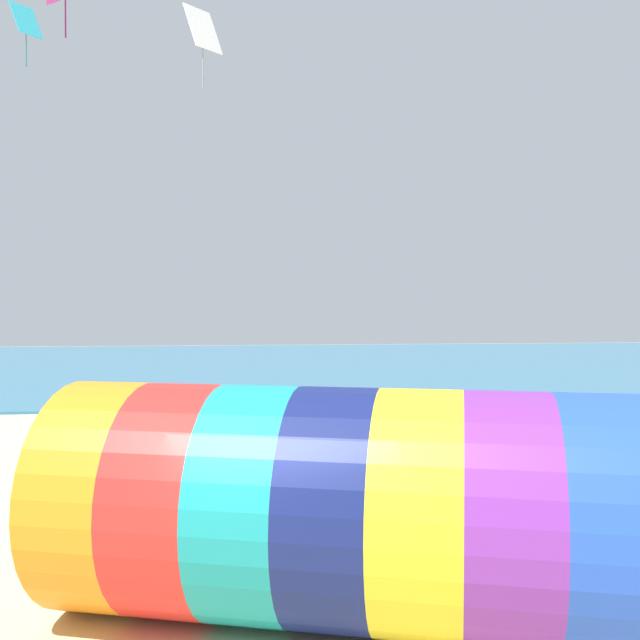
{
  "coord_description": "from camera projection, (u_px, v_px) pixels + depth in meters",
  "views": [
    {
      "loc": [
        -0.43,
        -8.5,
        3.99
      ],
      "look_at": [
        0.81,
        2.2,
        3.74
      ],
      "focal_mm": 40.0,
      "sensor_mm": 36.0,
      "label": 1
    }
  ],
  "objects": [
    {
      "name": "giant_inflatable_tube",
      "position": [
        340.0,
        506.0,
        8.84
      ],
      "size": [
        7.66,
        4.96,
        2.95
      ],
      "color": "orange",
      "rests_on": "ground"
    },
    {
      "name": "kite_white_diamond",
      "position": [
        203.0,
        30.0,
        16.12
      ],
      "size": [
        0.89,
        0.88,
        1.87
      ],
      "color": "white"
    },
    {
      "name": "sea",
      "position": [
        245.0,
        364.0,
        46.38
      ],
      "size": [
        120.0,
        40.0,
        0.1
      ],
      "primitive_type": "cube",
      "color": "teal",
      "rests_on": "ground"
    },
    {
      "name": "kite_cyan_diamond",
      "position": [
        26.0,
        21.0,
        24.83
      ],
      "size": [
        1.1,
        1.13,
        2.22
      ],
      "color": "#2DB2C6"
    },
    {
      "name": "ground_plane",
      "position": [
        274.0,
        634.0,
        8.58
      ],
      "size": [
        120.0,
        120.0,
        0.0
      ],
      "primitive_type": "plane",
      "color": "#CCBA8C"
    }
  ]
}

